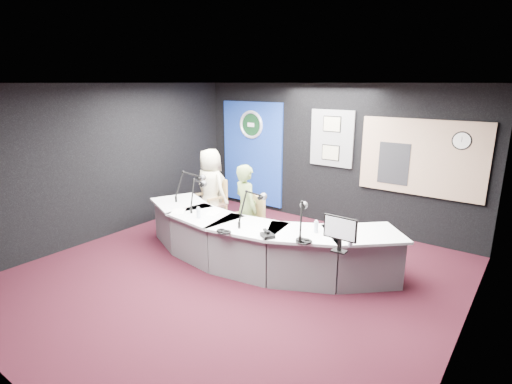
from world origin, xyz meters
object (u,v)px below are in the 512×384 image
Objects in this scene: armchair_right at (246,226)px; person_woman at (246,209)px; broadcast_desk at (254,241)px; armchair_left at (211,202)px; person_man at (211,188)px.

person_woman reaches higher than armchair_right.
armchair_right is at bearing 143.77° from broadcast_desk.
armchair_left is 0.63× the size of person_man.
person_woman is at bearing 0.00° from armchair_right.
armchair_left is 0.29m from person_man.
person_woman is (1.35, -0.61, 0.26)m from armchair_left.
armchair_left reaches higher than broadcast_desk.
person_woman is (1.35, -0.61, -0.02)m from person_man.
person_woman reaches higher than armchair_left.
person_woman is (0.00, 0.00, 0.30)m from armchair_right.
person_man reaches higher than broadcast_desk.
person_woman reaches higher than broadcast_desk.
armchair_left is at bearing -0.00° from person_man.
person_man is at bearing 0.00° from armchair_left.
person_man is at bearing -0.17° from person_woman.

